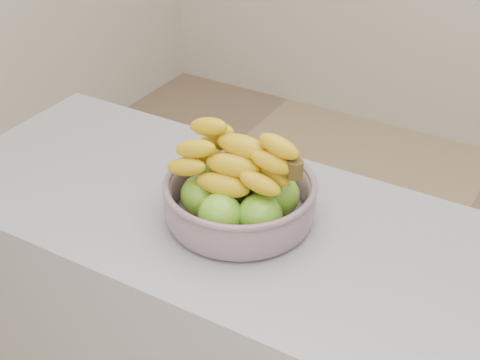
{
  "coord_description": "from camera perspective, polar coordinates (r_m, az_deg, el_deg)",
  "views": [
    {
      "loc": [
        0.35,
        -1.27,
        1.78
      ],
      "look_at": [
        -0.25,
        -0.24,
        1.0
      ],
      "focal_mm": 50.0,
      "sensor_mm": 36.0,
      "label": 1
    }
  ],
  "objects": [
    {
      "name": "fruit_bowl",
      "position": [
        1.44,
        -0.01,
        -1.16
      ],
      "size": [
        0.33,
        0.33,
        0.21
      ],
      "rotation": [
        0.0,
        0.0,
        0.01
      ],
      "color": "#8A94A6",
      "rests_on": "counter"
    }
  ]
}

